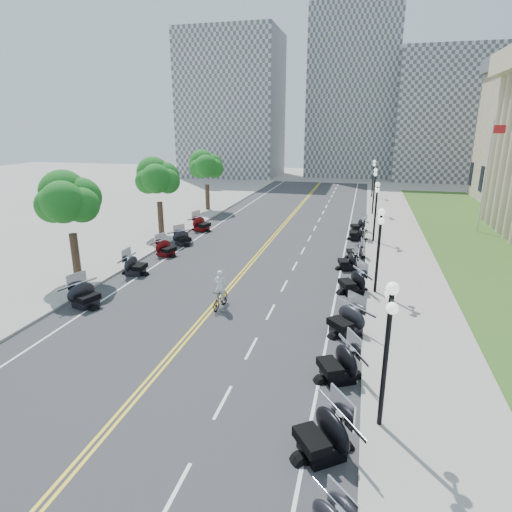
% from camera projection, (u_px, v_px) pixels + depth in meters
% --- Properties ---
extents(ground, '(160.00, 160.00, 0.00)m').
position_uv_depth(ground, '(214.00, 306.00, 23.50)').
color(ground, gray).
extents(road, '(16.00, 90.00, 0.01)m').
position_uv_depth(road, '(258.00, 255.00, 32.77)').
color(road, '#333335').
rests_on(road, ground).
extents(centerline_yellow_a, '(0.12, 90.00, 0.00)m').
position_uv_depth(centerline_yellow_a, '(256.00, 255.00, 32.80)').
color(centerline_yellow_a, yellow).
rests_on(centerline_yellow_a, road).
extents(centerline_yellow_b, '(0.12, 90.00, 0.00)m').
position_uv_depth(centerline_yellow_b, '(259.00, 255.00, 32.74)').
color(centerline_yellow_b, yellow).
rests_on(centerline_yellow_b, road).
extents(edge_line_north, '(0.12, 90.00, 0.00)m').
position_uv_depth(edge_line_north, '(343.00, 261.00, 31.26)').
color(edge_line_north, white).
rests_on(edge_line_north, road).
extents(edge_line_south, '(0.12, 90.00, 0.00)m').
position_uv_depth(edge_line_south, '(180.00, 249.00, 34.27)').
color(edge_line_south, white).
rests_on(edge_line_south, road).
extents(lane_dash_3, '(0.12, 2.00, 0.00)m').
position_uv_depth(lane_dash_3, '(176.00, 490.00, 11.62)').
color(lane_dash_3, white).
rests_on(lane_dash_3, road).
extents(lane_dash_4, '(0.12, 2.00, 0.00)m').
position_uv_depth(lane_dash_4, '(223.00, 402.00, 15.33)').
color(lane_dash_4, white).
rests_on(lane_dash_4, road).
extents(lane_dash_5, '(0.12, 2.00, 0.00)m').
position_uv_depth(lane_dash_5, '(251.00, 348.00, 19.04)').
color(lane_dash_5, white).
rests_on(lane_dash_5, road).
extents(lane_dash_6, '(0.12, 2.00, 0.00)m').
position_uv_depth(lane_dash_6, '(271.00, 312.00, 22.75)').
color(lane_dash_6, white).
rests_on(lane_dash_6, road).
extents(lane_dash_7, '(0.12, 2.00, 0.00)m').
position_uv_depth(lane_dash_7, '(284.00, 286.00, 26.45)').
color(lane_dash_7, white).
rests_on(lane_dash_7, road).
extents(lane_dash_8, '(0.12, 2.00, 0.00)m').
position_uv_depth(lane_dash_8, '(295.00, 266.00, 30.16)').
color(lane_dash_8, white).
rests_on(lane_dash_8, road).
extents(lane_dash_9, '(0.12, 2.00, 0.00)m').
position_uv_depth(lane_dash_9, '(303.00, 251.00, 33.87)').
color(lane_dash_9, white).
rests_on(lane_dash_9, road).
extents(lane_dash_10, '(0.12, 2.00, 0.00)m').
position_uv_depth(lane_dash_10, '(310.00, 238.00, 37.58)').
color(lane_dash_10, white).
rests_on(lane_dash_10, road).
extents(lane_dash_11, '(0.12, 2.00, 0.00)m').
position_uv_depth(lane_dash_11, '(315.00, 228.00, 41.28)').
color(lane_dash_11, white).
rests_on(lane_dash_11, road).
extents(lane_dash_12, '(0.12, 2.00, 0.00)m').
position_uv_depth(lane_dash_12, '(319.00, 220.00, 44.99)').
color(lane_dash_12, white).
rests_on(lane_dash_12, road).
extents(lane_dash_13, '(0.12, 2.00, 0.00)m').
position_uv_depth(lane_dash_13, '(323.00, 212.00, 48.70)').
color(lane_dash_13, white).
rests_on(lane_dash_13, road).
extents(lane_dash_14, '(0.12, 2.00, 0.00)m').
position_uv_depth(lane_dash_14, '(326.00, 206.00, 52.41)').
color(lane_dash_14, white).
rests_on(lane_dash_14, road).
extents(lane_dash_15, '(0.12, 2.00, 0.00)m').
position_uv_depth(lane_dash_15, '(329.00, 201.00, 56.11)').
color(lane_dash_15, white).
rests_on(lane_dash_15, road).
extents(lane_dash_16, '(0.12, 2.00, 0.00)m').
position_uv_depth(lane_dash_16, '(332.00, 196.00, 59.82)').
color(lane_dash_16, white).
rests_on(lane_dash_16, road).
extents(lane_dash_17, '(0.12, 2.00, 0.00)m').
position_uv_depth(lane_dash_17, '(334.00, 192.00, 63.53)').
color(lane_dash_17, white).
rests_on(lane_dash_17, road).
extents(lane_dash_18, '(0.12, 2.00, 0.00)m').
position_uv_depth(lane_dash_18, '(336.00, 188.00, 67.23)').
color(lane_dash_18, white).
rests_on(lane_dash_18, road).
extents(lane_dash_19, '(0.12, 2.00, 0.00)m').
position_uv_depth(lane_dash_19, '(338.00, 185.00, 70.94)').
color(lane_dash_19, white).
rests_on(lane_dash_19, road).
extents(sidewalk_north, '(5.00, 90.00, 0.15)m').
position_uv_depth(sidewalk_north, '(401.00, 265.00, 30.28)').
color(sidewalk_north, '#9E9991').
rests_on(sidewalk_north, ground).
extents(sidewalk_south, '(5.00, 90.00, 0.15)m').
position_uv_depth(sidewalk_south, '(134.00, 245.00, 35.22)').
color(sidewalk_south, '#9E9991').
rests_on(sidewalk_south, ground).
extents(lawn, '(9.00, 60.00, 0.10)m').
position_uv_depth(lawn, '(482.00, 243.00, 36.06)').
color(lawn, '#356023').
rests_on(lawn, ground).
extents(distant_block_a, '(18.00, 14.00, 26.00)m').
position_uv_depth(distant_block_a, '(232.00, 106.00, 81.40)').
color(distant_block_a, gray).
rests_on(distant_block_a, ground).
extents(distant_block_b, '(16.00, 12.00, 30.00)m').
position_uv_depth(distant_block_b, '(352.00, 95.00, 81.20)').
color(distant_block_b, gray).
rests_on(distant_block_b, ground).
extents(distant_block_c, '(20.00, 14.00, 22.00)m').
position_uv_depth(distant_block_c, '(454.00, 117.00, 75.35)').
color(distant_block_c, gray).
rests_on(distant_block_c, ground).
extents(street_lamp_1, '(0.50, 1.20, 4.90)m').
position_uv_depth(street_lamp_1, '(386.00, 357.00, 13.30)').
color(street_lamp_1, black).
rests_on(street_lamp_1, sidewalk_north).
extents(street_lamp_2, '(0.50, 1.20, 4.90)m').
position_uv_depth(street_lamp_2, '(378.00, 252.00, 24.43)').
color(street_lamp_2, black).
rests_on(street_lamp_2, sidewalk_north).
extents(street_lamp_3, '(0.50, 1.20, 4.90)m').
position_uv_depth(street_lamp_3, '(375.00, 212.00, 35.55)').
color(street_lamp_3, black).
rests_on(street_lamp_3, sidewalk_north).
extents(street_lamp_4, '(0.50, 1.20, 4.90)m').
position_uv_depth(street_lamp_4, '(374.00, 192.00, 46.67)').
color(street_lamp_4, black).
rests_on(street_lamp_4, sidewalk_north).
extents(street_lamp_5, '(0.50, 1.20, 4.90)m').
position_uv_depth(street_lamp_5, '(373.00, 179.00, 57.79)').
color(street_lamp_5, black).
rests_on(street_lamp_5, sidewalk_north).
extents(flagpole, '(1.10, 0.20, 10.00)m').
position_uv_depth(flagpole, '(485.00, 178.00, 38.20)').
color(flagpole, silver).
rests_on(flagpole, ground).
extents(tree_2, '(4.80, 4.80, 9.20)m').
position_uv_depth(tree_2, '(69.00, 206.00, 26.32)').
color(tree_2, '#235619').
rests_on(tree_2, sidewalk_south).
extents(tree_3, '(4.80, 4.80, 9.20)m').
position_uv_depth(tree_3, '(158.00, 182.00, 37.44)').
color(tree_3, '#235619').
rests_on(tree_3, sidewalk_south).
extents(tree_4, '(4.80, 4.80, 9.20)m').
position_uv_depth(tree_4, '(207.00, 169.00, 48.56)').
color(tree_4, '#235619').
rests_on(tree_4, sidewalk_south).
extents(motorcycle_n_3, '(3.12, 3.12, 1.56)m').
position_uv_depth(motorcycle_n_3, '(322.00, 433.00, 12.68)').
color(motorcycle_n_3, black).
rests_on(motorcycle_n_3, road).
extents(motorcycle_n_4, '(2.95, 2.95, 1.52)m').
position_uv_depth(motorcycle_n_4, '(338.00, 362.00, 16.51)').
color(motorcycle_n_4, black).
rests_on(motorcycle_n_4, road).
extents(motorcycle_n_5, '(3.13, 3.13, 1.55)m').
position_uv_depth(motorcycle_n_5, '(346.00, 319.00, 20.13)').
color(motorcycle_n_5, black).
rests_on(motorcycle_n_5, road).
extents(motorcycle_n_6, '(2.92, 2.92, 1.53)m').
position_uv_depth(motorcycle_n_6, '(353.00, 281.00, 25.14)').
color(motorcycle_n_6, black).
rests_on(motorcycle_n_6, road).
extents(motorcycle_n_7, '(2.36, 2.36, 1.36)m').
position_uv_depth(motorcycle_n_7, '(348.00, 260.00, 29.26)').
color(motorcycle_n_7, black).
rests_on(motorcycle_n_7, road).
extents(motorcycle_n_8, '(2.13, 2.13, 1.24)m').
position_uv_depth(motorcycle_n_8, '(355.00, 250.00, 31.79)').
color(motorcycle_n_8, black).
rests_on(motorcycle_n_8, road).
extents(motorcycle_n_9, '(2.19, 2.19, 1.44)m').
position_uv_depth(motorcycle_n_9, '(358.00, 232.00, 36.76)').
color(motorcycle_n_9, black).
rests_on(motorcycle_n_9, road).
extents(motorcycle_n_10, '(2.54, 2.54, 1.37)m').
position_uv_depth(motorcycle_n_10, '(358.00, 225.00, 39.62)').
color(motorcycle_n_10, black).
rests_on(motorcycle_n_10, road).
extents(motorcycle_s_5, '(2.73, 2.73, 1.48)m').
position_uv_depth(motorcycle_s_5, '(85.00, 294.00, 23.22)').
color(motorcycle_s_5, black).
rests_on(motorcycle_s_5, road).
extents(motorcycle_s_6, '(2.07, 2.07, 1.42)m').
position_uv_depth(motorcycle_s_6, '(135.00, 264.00, 28.26)').
color(motorcycle_s_6, black).
rests_on(motorcycle_s_6, road).
extents(motorcycle_s_7, '(2.47, 2.47, 1.37)m').
position_uv_depth(motorcycle_s_7, '(166.00, 247.00, 32.36)').
color(motorcycle_s_7, '#590A0C').
rests_on(motorcycle_s_7, road).
extents(motorcycle_s_8, '(2.66, 2.66, 1.33)m').
position_uv_depth(motorcycle_s_8, '(182.00, 237.00, 35.30)').
color(motorcycle_s_8, black).
rests_on(motorcycle_s_8, road).
extents(motorcycle_s_9, '(2.68, 2.68, 1.51)m').
position_uv_depth(motorcycle_s_9, '(201.00, 223.00, 40.01)').
color(motorcycle_s_9, '#590A0C').
rests_on(motorcycle_s_9, road).
extents(bicycle, '(0.69, 1.82, 1.07)m').
position_uv_depth(bicycle, '(221.00, 299.00, 23.09)').
color(bicycle, '#A51414').
rests_on(bicycle, road).
extents(cyclist_rider, '(0.67, 0.44, 1.83)m').
position_uv_depth(cyclist_rider, '(220.00, 274.00, 22.66)').
color(cyclist_rider, white).
rests_on(cyclist_rider, bicycle).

